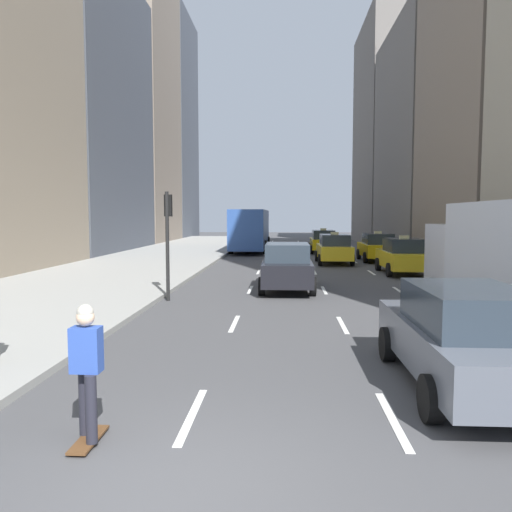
{
  "coord_description": "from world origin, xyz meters",
  "views": [
    {
      "loc": [
        1.1,
        -4.78,
        2.82
      ],
      "look_at": [
        -0.04,
        15.01,
        1.21
      ],
      "focal_mm": 35.0,
      "sensor_mm": 36.0,
      "label": 1
    }
  ],
  "objects_px": {
    "taxi_second": "(403,256)",
    "skateboarder": "(87,367)",
    "city_bus": "(251,228)",
    "taxi_lead": "(323,241)",
    "sedan_silver_behind": "(287,266)",
    "taxi_fourth": "(377,247)",
    "taxi_third": "(334,249)",
    "sedan_black_near": "(464,337)",
    "traffic_light_pole": "(168,228)"
  },
  "relations": [
    {
      "from": "taxi_third",
      "to": "taxi_fourth",
      "type": "bearing_deg",
      "value": 31.49
    },
    {
      "from": "taxi_fourth",
      "to": "skateboarder",
      "type": "distance_m",
      "value": 26.48
    },
    {
      "from": "taxi_third",
      "to": "sedan_black_near",
      "type": "height_order",
      "value": "taxi_third"
    },
    {
      "from": "taxi_lead",
      "to": "city_bus",
      "type": "bearing_deg",
      "value": 160.25
    },
    {
      "from": "taxi_second",
      "to": "city_bus",
      "type": "distance_m",
      "value": 17.69
    },
    {
      "from": "taxi_fourth",
      "to": "sedan_black_near",
      "type": "xyz_separation_m",
      "value": [
        -2.8,
        -22.94,
        -0.02
      ]
    },
    {
      "from": "taxi_lead",
      "to": "skateboarder",
      "type": "relative_size",
      "value": 2.52
    },
    {
      "from": "city_bus",
      "to": "taxi_lead",
      "type": "bearing_deg",
      "value": -19.75
    },
    {
      "from": "sedan_black_near",
      "to": "sedan_silver_behind",
      "type": "relative_size",
      "value": 1.0
    },
    {
      "from": "city_bus",
      "to": "skateboarder",
      "type": "bearing_deg",
      "value": -89.5
    },
    {
      "from": "taxi_second",
      "to": "skateboarder",
      "type": "relative_size",
      "value": 2.52
    },
    {
      "from": "taxi_third",
      "to": "skateboarder",
      "type": "xyz_separation_m",
      "value": [
        -5.32,
        -23.49,
        0.08
      ]
    },
    {
      "from": "sedan_black_near",
      "to": "city_bus",
      "type": "distance_m",
      "value": 32.25
    },
    {
      "from": "taxi_fourth",
      "to": "taxi_third",
      "type": "bearing_deg",
      "value": -148.51
    },
    {
      "from": "taxi_third",
      "to": "sedan_black_near",
      "type": "relative_size",
      "value": 0.94
    },
    {
      "from": "city_bus",
      "to": "skateboarder",
      "type": "height_order",
      "value": "city_bus"
    },
    {
      "from": "taxi_lead",
      "to": "taxi_third",
      "type": "relative_size",
      "value": 1.0
    },
    {
      "from": "taxi_lead",
      "to": "skateboarder",
      "type": "xyz_separation_m",
      "value": [
        -5.32,
        -31.99,
        0.08
      ]
    },
    {
      "from": "taxi_second",
      "to": "skateboarder",
      "type": "distance_m",
      "value": 20.17
    },
    {
      "from": "taxi_lead",
      "to": "taxi_fourth",
      "type": "xyz_separation_m",
      "value": [
        2.8,
        -6.79,
        0.0
      ]
    },
    {
      "from": "taxi_fourth",
      "to": "city_bus",
      "type": "distance_m",
      "value": 12.21
    },
    {
      "from": "taxi_lead",
      "to": "sedan_silver_behind",
      "type": "bearing_deg",
      "value": -98.37
    },
    {
      "from": "sedan_silver_behind",
      "to": "skateboarder",
      "type": "relative_size",
      "value": 2.67
    },
    {
      "from": "taxi_lead",
      "to": "traffic_light_pole",
      "type": "distance_m",
      "value": 22.66
    },
    {
      "from": "taxi_lead",
      "to": "taxi_second",
      "type": "distance_m",
      "value": 13.8
    },
    {
      "from": "taxi_lead",
      "to": "skateboarder",
      "type": "distance_m",
      "value": 32.43
    },
    {
      "from": "taxi_third",
      "to": "sedan_black_near",
      "type": "bearing_deg",
      "value": -90.0
    },
    {
      "from": "taxi_third",
      "to": "traffic_light_pole",
      "type": "distance_m",
      "value": 14.79
    },
    {
      "from": "taxi_lead",
      "to": "city_bus",
      "type": "distance_m",
      "value": 6.03
    },
    {
      "from": "taxi_fourth",
      "to": "traffic_light_pole",
      "type": "relative_size",
      "value": 1.22
    },
    {
      "from": "sedan_black_near",
      "to": "traffic_light_pole",
      "type": "xyz_separation_m",
      "value": [
        -6.75,
        8.15,
        1.55
      ]
    },
    {
      "from": "sedan_silver_behind",
      "to": "city_bus",
      "type": "distance_m",
      "value": 21.26
    },
    {
      "from": "taxi_fourth",
      "to": "traffic_light_pole",
      "type": "bearing_deg",
      "value": -122.85
    },
    {
      "from": "sedan_silver_behind",
      "to": "skateboarder",
      "type": "distance_m",
      "value": 13.19
    },
    {
      "from": "taxi_lead",
      "to": "taxi_fourth",
      "type": "relative_size",
      "value": 1.0
    },
    {
      "from": "skateboarder",
      "to": "taxi_fourth",
      "type": "bearing_deg",
      "value": 72.14
    },
    {
      "from": "taxi_second",
      "to": "taxi_fourth",
      "type": "distance_m",
      "value": 6.73
    },
    {
      "from": "taxi_third",
      "to": "taxi_lead",
      "type": "bearing_deg",
      "value": 90.0
    },
    {
      "from": "sedan_black_near",
      "to": "skateboarder",
      "type": "height_order",
      "value": "skateboarder"
    },
    {
      "from": "taxi_second",
      "to": "skateboarder",
      "type": "bearing_deg",
      "value": -113.73
    },
    {
      "from": "taxi_second",
      "to": "taxi_lead",
      "type": "bearing_deg",
      "value": 101.7
    },
    {
      "from": "city_bus",
      "to": "traffic_light_pole",
      "type": "relative_size",
      "value": 3.23
    },
    {
      "from": "taxi_third",
      "to": "traffic_light_pole",
      "type": "height_order",
      "value": "traffic_light_pole"
    },
    {
      "from": "sedan_silver_behind",
      "to": "skateboarder",
      "type": "height_order",
      "value": "sedan_silver_behind"
    },
    {
      "from": "sedan_black_near",
      "to": "traffic_light_pole",
      "type": "relative_size",
      "value": 1.3
    },
    {
      "from": "sedan_silver_behind",
      "to": "city_bus",
      "type": "xyz_separation_m",
      "value": [
        -2.81,
        21.06,
        0.88
      ]
    },
    {
      "from": "skateboarder",
      "to": "taxi_lead",
      "type": "bearing_deg",
      "value": 80.56
    },
    {
      "from": "taxi_fourth",
      "to": "taxi_second",
      "type": "bearing_deg",
      "value": -90.0
    },
    {
      "from": "taxi_second",
      "to": "taxi_fourth",
      "type": "xyz_separation_m",
      "value": [
        0.0,
        6.73,
        0.0
      ]
    },
    {
      "from": "sedan_silver_behind",
      "to": "city_bus",
      "type": "relative_size",
      "value": 0.4
    }
  ]
}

